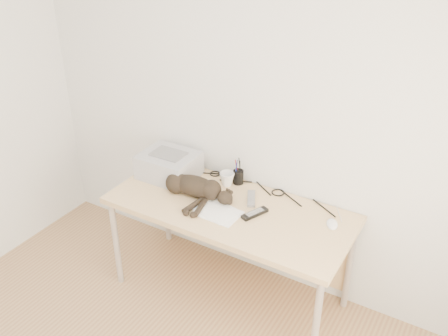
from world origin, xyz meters
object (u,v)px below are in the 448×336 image
Objects in this scene: desk at (236,217)px; mouse at (332,222)px; cat at (192,187)px; pen_cup at (238,177)px; mug at (227,179)px; printer at (169,165)px.

mouse is at bearing 5.53° from desk.
cat is 5.72× the size of mouse.
pen_cup is 0.75m from mouse.
cat is 0.27m from mug.
mug reaches higher than mouse.
pen_cup is 1.59× the size of mouse.
desk is at bearing 13.64° from cat.
pen_cup reaches higher than cat.
printer is at bearing -161.14° from pen_cup.
mouse is at bearing 5.09° from cat.
printer is at bearing 156.12° from mouse.
cat is at bearing -119.46° from mug.
cat reaches higher than desk.
printer is 0.43m from mug.
desk is at bearing -64.51° from pen_cup.
pen_cup is (0.47, 0.16, -0.04)m from printer.
desk is 0.61m from printer.
desk is 0.36m from cat.
pen_cup is at bearing 18.86° from printer.
pen_cup is (-0.10, 0.20, 0.19)m from desk.
printer is at bearing 150.46° from cat.
cat reaches higher than mug.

